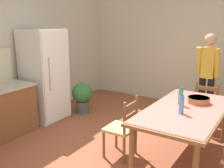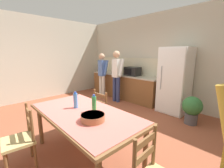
% 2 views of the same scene
% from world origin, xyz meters
% --- Properties ---
extents(ground_plane, '(8.32, 8.32, 0.00)m').
position_xyz_m(ground_plane, '(0.00, 0.00, 0.00)').
color(ground_plane, brown).
extents(wall_right, '(0.12, 5.20, 2.90)m').
position_xyz_m(wall_right, '(3.26, 0.00, 1.45)').
color(wall_right, beige).
rests_on(wall_right, ground).
extents(refrigerator, '(0.73, 0.73, 1.81)m').
position_xyz_m(refrigerator, '(0.72, 2.19, 0.90)').
color(refrigerator, white).
rests_on(refrigerator, ground).
extents(dining_table, '(1.95, 1.03, 0.77)m').
position_xyz_m(dining_table, '(0.60, -0.70, 0.69)').
color(dining_table, brown).
rests_on(dining_table, ground).
extents(bottle_near_centre, '(0.07, 0.07, 0.27)m').
position_xyz_m(bottle_near_centre, '(0.36, -0.69, 0.89)').
color(bottle_near_centre, '#4C8ED6').
rests_on(bottle_near_centre, dining_table).
extents(bottle_off_centre, '(0.07, 0.07, 0.27)m').
position_xyz_m(bottle_off_centre, '(0.70, -0.58, 0.89)').
color(bottle_off_centre, green).
rests_on(bottle_off_centre, dining_table).
extents(serving_bowl, '(0.32, 0.32, 0.09)m').
position_xyz_m(serving_bowl, '(0.94, -0.78, 0.82)').
color(serving_bowl, '#9E6642').
rests_on(serving_bowl, dining_table).
extents(chair_head_end, '(0.42, 0.44, 0.91)m').
position_xyz_m(chair_head_end, '(1.86, -0.72, 0.44)').
color(chair_head_end, brown).
rests_on(chair_head_end, ground).
extents(chair_side_far_left, '(0.42, 0.40, 0.91)m').
position_xyz_m(chair_side_far_left, '(0.18, 0.10, 0.44)').
color(chair_side_far_left, brown).
rests_on(chair_side_far_left, ground).
extents(person_by_table, '(0.30, 0.44, 1.73)m').
position_xyz_m(person_by_table, '(2.41, -0.58, 0.97)').
color(person_by_table, black).
rests_on(person_by_table, ground).
extents(potted_plant, '(0.44, 0.44, 0.67)m').
position_xyz_m(potted_plant, '(1.36, 1.76, 0.39)').
color(potted_plant, '#4C4C51').
rests_on(potted_plant, ground).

